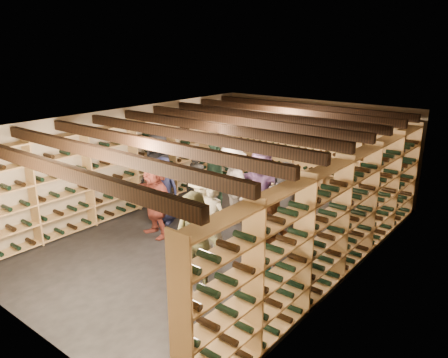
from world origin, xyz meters
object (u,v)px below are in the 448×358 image
person_7 (212,223)px  person_9 (232,185)px  crate_loose (302,212)px  person_11 (261,187)px  person_10 (214,174)px  person_0 (159,171)px  person_4 (253,259)px  person_1 (196,188)px  person_12 (284,206)px  person_8 (272,240)px  person_3 (203,212)px  person_6 (163,190)px  crate_stack_left (261,201)px  person_2 (197,243)px  crate_stack_right (292,214)px  person_5 (155,198)px

person_7 → person_9: bearing=115.9°
crate_loose → person_7: (-0.18, -3.00, 0.67)m
person_11 → crate_loose: bearing=55.0°
person_9 → person_10: (-0.82, 0.37, 0.00)m
person_0 → person_4: size_ratio=1.22×
person_1 → person_12: 2.05m
person_8 → person_3: bearing=149.6°
person_6 → crate_stack_left: bearing=18.5°
person_12 → person_10: bearing=143.6°
person_3 → person_7: bearing=-7.7°
person_1 → person_9: person_9 is taller
person_4 → person_9: 3.17m
person_1 → person_0: bearing=-178.5°
person_1 → person_11: person_1 is taller
person_2 → person_12: 2.19m
person_0 → person_3: (2.28, -1.02, -0.15)m
crate_stack_right → person_11: person_11 is taller
crate_loose → person_3: (-0.64, -2.71, 0.68)m
person_6 → person_0: bearing=117.1°
person_9 → person_12: person_9 is taller
person_0 → person_8: size_ratio=1.24×
crate_loose → person_4: (1.16, -3.64, 0.66)m
person_1 → crate_loose: bearing=61.9°
person_6 → person_10: 1.35m
person_4 → person_8: person_4 is taller
person_3 → person_10: 2.12m
person_2 → person_10: 3.60m
person_7 → person_8: 1.19m
person_4 → person_1: bearing=171.8°
crate_stack_right → person_9: bearing=-146.9°
person_3 → person_10: (-1.20, 1.75, 0.11)m
person_1 → person_10: person_10 is taller
person_2 → person_6: person_2 is taller
person_7 → person_4: bearing=-26.3°
person_4 → person_7: bearing=179.0°
person_4 → person_7: person_7 is taller
person_0 → person_6: 0.93m
person_3 → person_6: 1.63m
crate_stack_left → person_8: (1.63, -2.10, 0.31)m
person_0 → person_7: 3.05m
person_2 → person_7: size_ratio=1.10×
person_1 → person_5: 0.97m
person_5 → person_11: size_ratio=0.95×
crate_loose → person_5: size_ratio=0.31×
person_0 → person_6: (0.71, -0.56, -0.17)m
person_3 → person_9: person_9 is taller
person_5 → person_7: 1.66m
person_4 → person_10: (-3.00, 2.68, 0.13)m
crate_loose → person_9: (-1.02, -1.33, 0.79)m
crate_stack_right → person_10: (-1.94, -0.35, 0.62)m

